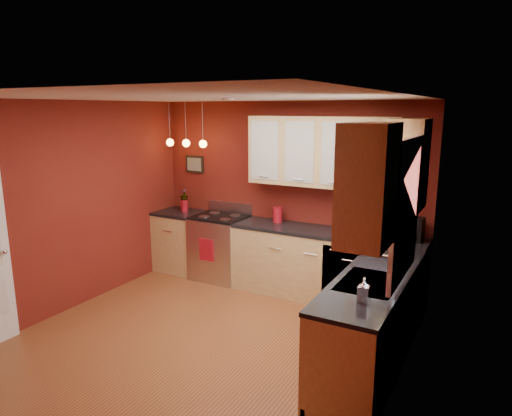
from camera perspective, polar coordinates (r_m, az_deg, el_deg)
The scene contains 25 objects.
floor at distance 5.17m, azimuth -6.90°, elevation -16.62°, with size 4.20×4.20×0.00m, color #98542C.
ceiling at distance 4.53m, azimuth -7.77°, elevation 13.54°, with size 4.00×4.20×0.02m, color beige.
wall_back at distance 6.46m, azimuth 3.69°, elevation 1.63°, with size 4.00×0.02×2.60m, color maroon.
wall_left at distance 6.06m, azimuth -22.81°, elevation -0.04°, with size 0.02×4.20×2.60m, color maroon.
wall_right at distance 3.90m, azimuth 17.36°, elevation -6.10°, with size 0.02×4.20×2.60m, color maroon.
base_cabinets_back_left at distance 7.26m, azimuth -9.34°, elevation -4.22°, with size 0.70×0.60×0.90m, color #DBBC75.
base_cabinets_back_right at distance 6.14m, azimuth 8.60°, elevation -7.28°, with size 2.54×0.60×0.90m, color #DBBC75.
base_cabinets_right at distance 4.69m, azimuth 14.14°, elevation -13.96°, with size 0.60×2.10×0.90m, color #DBBC75.
counter_back_left at distance 7.14m, azimuth -9.47°, elevation -0.60°, with size 0.70×0.62×0.04m, color black.
counter_back_right at distance 6.00m, azimuth 8.75°, elevation -3.05°, with size 2.54×0.62×0.04m, color black.
counter_right at distance 4.50m, azimuth 14.46°, elevation -8.57°, with size 0.62×2.10×0.04m, color black.
gas_range at distance 6.84m, azimuth -4.50°, elevation -4.85°, with size 0.76×0.64×1.11m.
dishwasher_front at distance 5.77m, azimuth 11.07°, elevation -8.67°, with size 0.60×0.02×0.80m, color silver.
sink at distance 4.37m, azimuth 13.98°, elevation -9.28°, with size 0.50×0.70×0.33m.
window at distance 4.09m, azimuth 18.22°, elevation 0.33°, with size 0.06×1.02×1.22m.
upper_cabinets_back at distance 5.98m, azimuth 8.31°, elevation 6.96°, with size 2.00×0.35×0.90m, color #DBBC75.
upper_cabinets_right at distance 4.10m, azimuth 16.48°, elevation 4.18°, with size 0.35×1.95×0.90m, color #DBBC75.
wall_picture at distance 7.17m, azimuth -7.66°, elevation 5.44°, with size 0.32×0.03×0.26m, color black.
pendant_lights at distance 6.82m, azimuth -8.72°, elevation 8.08°, with size 0.71×0.11×0.66m.
red_canister at distance 6.37m, azimuth 2.72°, elevation -0.84°, with size 0.14×0.14×0.21m.
red_vase at distance 7.12m, azimuth -8.94°, elevation 0.30°, with size 0.11×0.11×0.18m, color maroon.
flowers at distance 7.09m, azimuth -8.98°, elevation 1.63°, with size 0.11×0.11×0.20m, color maroon.
coffee_maker at distance 5.77m, azimuth 19.18°, elevation -2.65°, with size 0.22×0.22×0.29m.
soap_pump at distance 3.89m, azimuth 13.32°, elevation -9.95°, with size 0.09×0.09×0.20m, color white.
dish_towel at distance 6.58m, azimuth -6.23°, elevation -5.24°, with size 0.24×0.02×0.32m, color maroon.
Camera 1 is at (2.68, -3.65, 2.49)m, focal length 32.00 mm.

